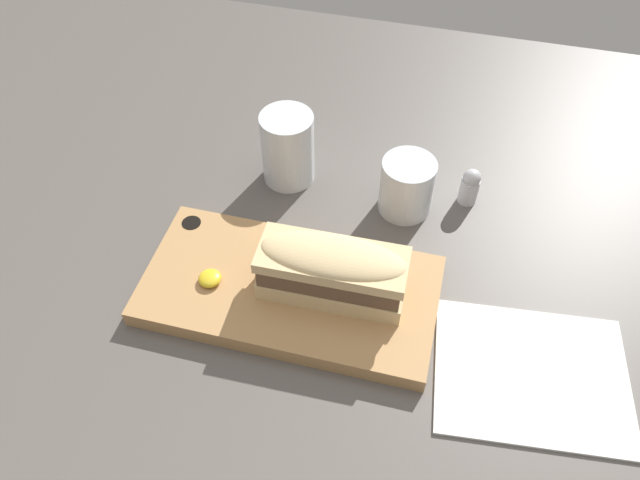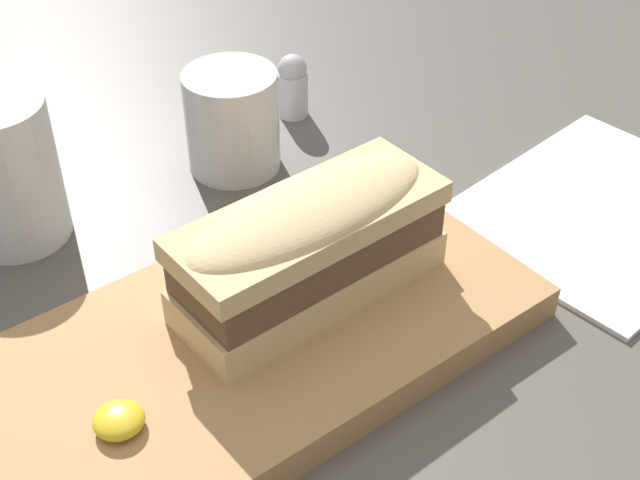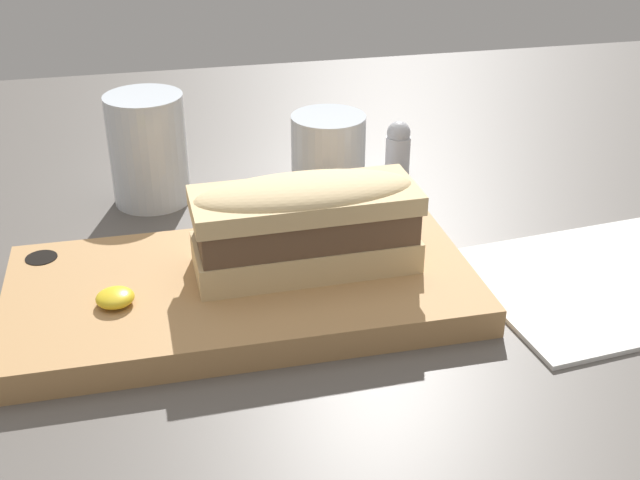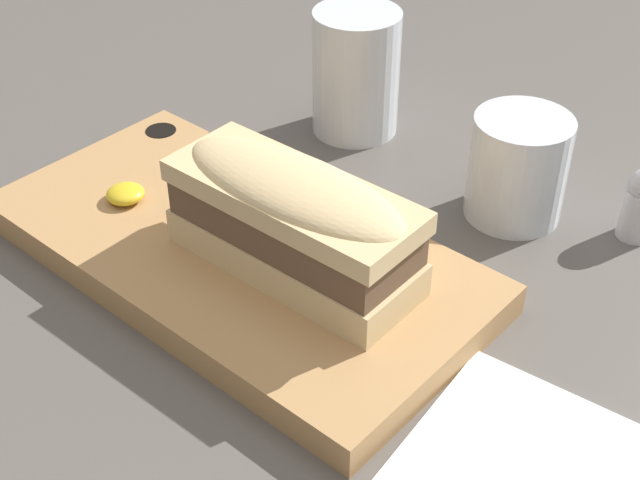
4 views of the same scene
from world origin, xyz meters
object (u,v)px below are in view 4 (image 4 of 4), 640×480
at_px(water_glass, 356,80).
at_px(serving_board, 235,252).
at_px(sandwich, 293,218).
at_px(wine_glass, 517,171).

bearing_deg(water_glass, serving_board, -73.63).
bearing_deg(sandwich, serving_board, -174.42).
height_order(water_glass, wine_glass, water_glass).
relative_size(serving_board, wine_glass, 4.40).
height_order(serving_board, wine_glass, wine_glass).
relative_size(water_glass, wine_glass, 1.32).
bearing_deg(wine_glass, sandwich, -108.63).
relative_size(sandwich, water_glass, 1.62).
bearing_deg(wine_glass, serving_board, -121.37).
distance_m(serving_board, sandwich, 0.07).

